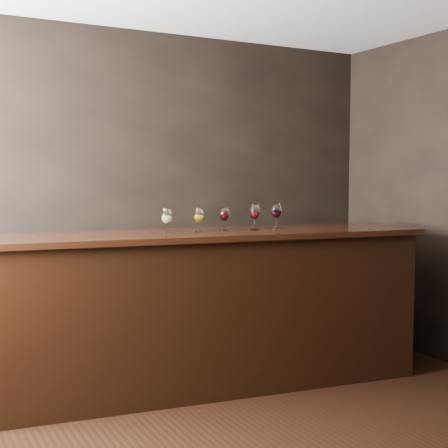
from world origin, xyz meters
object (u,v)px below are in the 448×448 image
glass_red_a (224,214)px  glass_red_c (276,211)px  back_bar_shelf (119,317)px  bar_counter (205,312)px  glass_red_b (255,212)px  glass_amber (199,216)px  glass_white (167,217)px

glass_red_a → glass_red_c: (0.46, -0.01, 0.01)m
back_bar_shelf → glass_red_c: 1.54m
bar_counter → glass_red_b: size_ratio=16.12×
bar_counter → back_bar_shelf: bar_counter is taller
glass_red_a → glass_red_b: glass_red_b is taller
bar_counter → back_bar_shelf: size_ratio=1.34×
bar_counter → glass_red_c: glass_red_c is taller
back_bar_shelf → glass_amber: glass_amber is taller
glass_white → back_bar_shelf: bearing=99.9°
back_bar_shelf → glass_red_a: glass_red_a is taller
glass_red_b → back_bar_shelf: bearing=139.0°
glass_white → glass_red_b: bearing=-1.5°
back_bar_shelf → glass_white: size_ratio=13.57×
bar_counter → glass_amber: glass_amber is taller
glass_red_a → back_bar_shelf: bearing=131.3°
bar_counter → glass_amber: size_ratio=18.84×
bar_counter → glass_white: 0.79m
glass_red_a → glass_red_c: bearing=-1.0°
glass_amber → glass_red_a: 0.22m
glass_amber → glass_red_a: size_ratio=0.95×
back_bar_shelf → bar_counter: bearing=-57.8°
glass_red_c → glass_amber: bearing=-179.2°
bar_counter → glass_red_c: bearing=7.5°
glass_amber → glass_red_b: (0.46, -0.03, 0.02)m
glass_red_c → glass_red_b: bearing=-170.4°
glass_white → glass_red_c: 0.94m
bar_counter → glass_red_a: 0.75m
glass_white → glass_amber: 0.26m
glass_red_a → glass_red_b: (0.24, -0.04, 0.01)m
bar_counter → glass_red_a: size_ratio=17.84×
glass_red_a → glass_red_c: glass_red_c is taller
glass_amber → glass_red_b: 0.46m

